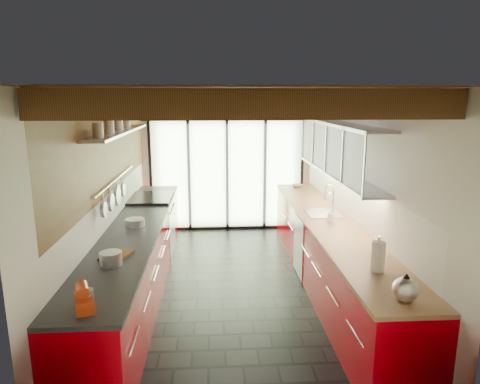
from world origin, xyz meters
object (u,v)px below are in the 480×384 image
(paper_towel, at_px, (378,257))
(bowl, at_px, (297,186))
(stand_mixer, at_px, (84,298))
(soap_bottle, at_px, (331,216))
(kettle, at_px, (405,288))

(paper_towel, xyz_separation_m, bowl, (0.00, 3.91, -0.12))
(stand_mixer, xyz_separation_m, bowl, (2.54, 4.48, -0.06))
(soap_bottle, bearing_deg, paper_towel, -90.00)
(kettle, xyz_separation_m, paper_towel, (0.00, 0.59, 0.04))
(stand_mixer, bearing_deg, soap_bottle, 40.88)
(kettle, relative_size, soap_bottle, 1.52)
(kettle, bearing_deg, soap_bottle, 90.00)
(soap_bottle, xyz_separation_m, bowl, (0.00, 2.28, -0.06))
(kettle, relative_size, bowl, 1.40)
(stand_mixer, relative_size, kettle, 1.05)
(soap_bottle, bearing_deg, kettle, -90.00)
(stand_mixer, xyz_separation_m, kettle, (2.54, -0.02, 0.02))
(stand_mixer, relative_size, paper_towel, 0.80)
(paper_towel, relative_size, soap_bottle, 2.00)
(kettle, xyz_separation_m, bowl, (0.00, 4.50, -0.09))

